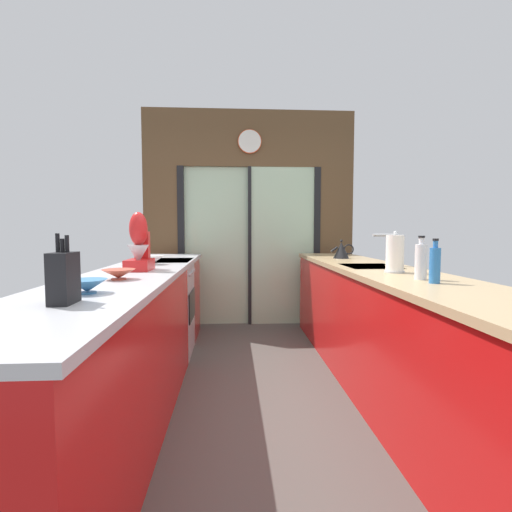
% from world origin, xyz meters
% --- Properties ---
extents(ground_plane, '(5.04, 7.60, 0.02)m').
position_xyz_m(ground_plane, '(0.00, 0.60, -0.01)').
color(ground_plane, '#4C4742').
extents(back_wall_unit, '(2.64, 0.12, 2.70)m').
position_xyz_m(back_wall_unit, '(0.00, 2.40, 1.52)').
color(back_wall_unit, brown).
rests_on(back_wall_unit, ground_plane).
extents(left_counter_run, '(0.62, 3.80, 0.92)m').
position_xyz_m(left_counter_run, '(-0.91, 0.13, 0.47)').
color(left_counter_run, red).
rests_on(left_counter_run, ground_plane).
extents(right_counter_run, '(0.62, 3.80, 0.92)m').
position_xyz_m(right_counter_run, '(0.91, 0.30, 0.46)').
color(right_counter_run, red).
rests_on(right_counter_run, ground_plane).
extents(sink_faucet, '(0.19, 0.02, 0.26)m').
position_xyz_m(sink_faucet, '(1.06, 0.55, 1.09)').
color(sink_faucet, '#B7BABC').
rests_on(sink_faucet, right_counter_run).
extents(oven_range, '(0.60, 0.60, 0.92)m').
position_xyz_m(oven_range, '(-0.91, 1.25, 0.46)').
color(oven_range, '#B7BABC').
rests_on(oven_range, ground_plane).
extents(mixing_bowl_near, '(0.18, 0.18, 0.07)m').
position_xyz_m(mixing_bowl_near, '(-0.89, -0.66, 0.96)').
color(mixing_bowl_near, teal).
rests_on(mixing_bowl_near, left_counter_run).
extents(mixing_bowl_mid, '(0.19, 0.19, 0.06)m').
position_xyz_m(mixing_bowl_mid, '(-0.89, -0.17, 0.95)').
color(mixing_bowl_mid, '#BC4C38').
rests_on(mixing_bowl_mid, left_counter_run).
extents(mixing_bowl_far, '(0.20, 0.20, 0.08)m').
position_xyz_m(mixing_bowl_far, '(-0.89, 0.79, 0.96)').
color(mixing_bowl_far, silver).
rests_on(mixing_bowl_far, left_counter_run).
extents(knife_block, '(0.08, 0.14, 0.28)m').
position_xyz_m(knife_block, '(-0.89, -0.91, 1.03)').
color(knife_block, black).
rests_on(knife_block, left_counter_run).
extents(stand_mixer, '(0.17, 0.27, 0.42)m').
position_xyz_m(stand_mixer, '(-0.89, 0.34, 1.08)').
color(stand_mixer, red).
rests_on(stand_mixer, left_counter_run).
extents(kettle, '(0.24, 0.16, 0.19)m').
position_xyz_m(kettle, '(0.89, 1.37, 1.00)').
color(kettle, black).
rests_on(kettle, right_counter_run).
extents(soap_bottle_near, '(0.06, 0.06, 0.25)m').
position_xyz_m(soap_bottle_near, '(0.89, -0.44, 1.02)').
color(soap_bottle_near, '#286BB7').
rests_on(soap_bottle_near, right_counter_run).
extents(soap_bottle_far, '(0.07, 0.07, 0.26)m').
position_xyz_m(soap_bottle_far, '(0.89, -0.28, 1.03)').
color(soap_bottle_far, silver).
rests_on(soap_bottle_far, right_counter_run).
extents(paper_towel_roll, '(0.14, 0.14, 0.29)m').
position_xyz_m(paper_towel_roll, '(0.89, 0.08, 1.05)').
color(paper_towel_roll, '#B7BABC').
rests_on(paper_towel_roll, right_counter_run).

